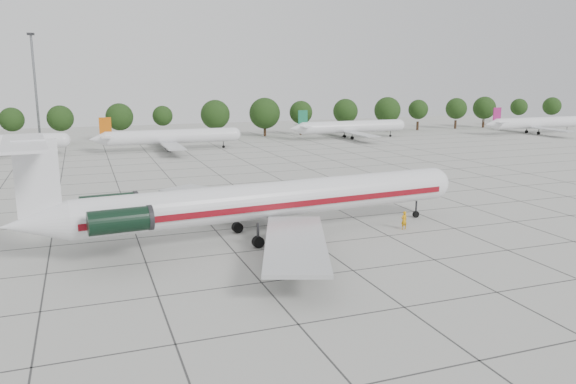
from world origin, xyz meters
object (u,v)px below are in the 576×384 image
at_px(main_airliner, 253,201).
at_px(floodlight_mast, 35,82).
at_px(ground_crew, 404,220).
at_px(bg_airliner_e, 536,123).
at_px(bg_airliner_d, 351,127).
at_px(bg_airliner_c, 171,137).

relative_size(main_airliner, floodlight_mast, 1.82).
distance_m(ground_crew, bg_airliner_e, 111.69).
relative_size(main_airliner, bg_airliner_e, 1.64).
bearing_deg(bg_airliner_d, bg_airliner_e, -7.56).
bearing_deg(bg_airliner_d, main_airliner, -122.57).
xyz_separation_m(main_airliner, floodlight_mast, (-24.89, 96.31, 10.45)).
relative_size(ground_crew, floodlight_mast, 0.08).
relative_size(main_airliner, bg_airliner_c, 1.64).
bearing_deg(bg_airliner_e, floodlight_mast, 168.07).
relative_size(bg_airliner_c, floodlight_mast, 1.11).
bearing_deg(main_airliner, bg_airliner_d, 52.40).
height_order(ground_crew, bg_airliner_e, bg_airliner_e).
xyz_separation_m(bg_airliner_d, bg_airliner_e, (52.57, -6.98, 0.00)).
height_order(bg_airliner_c, floodlight_mast, floodlight_mast).
xyz_separation_m(ground_crew, bg_airliner_d, (33.04, 78.69, 1.93)).
bearing_deg(main_airliner, bg_airliner_c, 82.88).
xyz_separation_m(bg_airliner_c, floodlight_mast, (-27.41, 27.00, 11.37)).
bearing_deg(main_airliner, ground_crew, -12.56).
bearing_deg(bg_airliner_d, ground_crew, -112.78).
height_order(main_airliner, bg_airliner_e, main_airliner).
bearing_deg(bg_airliner_d, floodlight_mast, 165.04).
xyz_separation_m(bg_airliner_c, bg_airliner_e, (98.97, 0.30, 0.00)).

